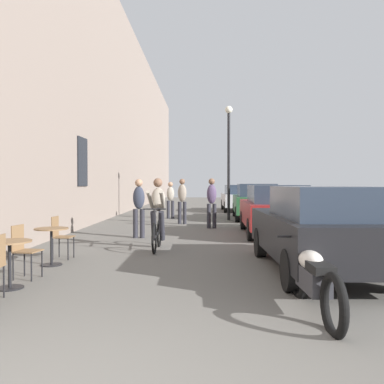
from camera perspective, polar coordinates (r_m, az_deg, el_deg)
The scene contains 16 objects.
building_facade_left at distance 17.57m, azimuth -13.68°, elevation 13.83°, with size 0.54×68.00×10.87m.
cafe_table_mid at distance 6.77m, azimuth -24.11°, elevation -7.90°, with size 0.64×0.64×0.72m.
cafe_chair_mid_toward_street at distance 7.38m, azimuth -22.47°, elevation -7.17°, with size 0.43×0.43×0.89m.
cafe_table_far at distance 8.37m, azimuth -19.03°, elevation -6.14°, with size 0.64×0.64×0.72m.
cafe_chair_far_toward_street at distance 9.03m, azimuth -17.96°, elevation -5.62°, with size 0.40×0.40×0.89m.
cyclist_on_bicycle at distance 9.90m, azimuth -4.85°, elevation -3.27°, with size 0.52×1.76×1.74m.
pedestrian_near at distance 11.95m, azimuth -7.43°, elevation -1.77°, with size 0.35×0.25×1.71m.
pedestrian_mid at distance 14.40m, azimuth 2.76°, elevation -1.14°, with size 0.37×0.28×1.76m.
pedestrian_far at distance 15.94m, azimuth -1.38°, elevation -0.90°, with size 0.36×0.27×1.77m.
pedestrian_furthest at distance 18.41m, azimuth -3.03°, elevation -0.83°, with size 0.36×0.27×1.65m.
street_lamp at distance 17.66m, azimuth 5.15°, elevation 6.15°, with size 0.32×0.32×4.90m.
parked_car_nearest at distance 7.61m, azimuth 17.39°, elevation -4.79°, with size 1.87×4.33×1.53m.
parked_car_second at distance 12.75m, azimuth 11.35°, elevation -2.36°, with size 1.92×4.36×1.53m.
parked_car_third at distance 18.22m, azimuth 8.82°, elevation -1.24°, with size 2.00×4.47×1.57m.
parked_car_fourth at distance 23.41m, azimuth 6.50°, elevation -0.78°, with size 1.82×4.24×1.50m.
parked_motorcycle at distance 5.31m, azimuth 16.61°, elevation -11.63°, with size 0.62×2.15×0.92m.
Camera 1 is at (1.03, -2.55, 1.58)m, focal length 38.21 mm.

